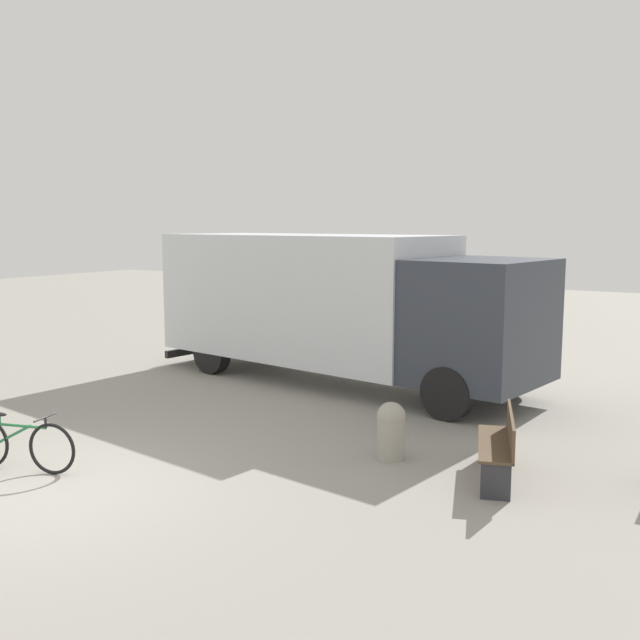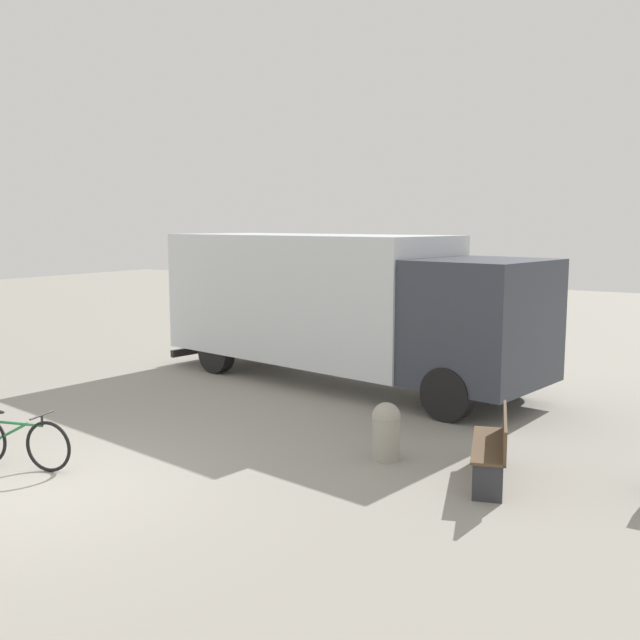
{
  "view_description": "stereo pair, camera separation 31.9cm",
  "coord_description": "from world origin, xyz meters",
  "px_view_note": "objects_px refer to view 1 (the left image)",
  "views": [
    {
      "loc": [
        6.98,
        -5.11,
        3.14
      ],
      "look_at": [
        0.88,
        4.85,
        1.56
      ],
      "focal_mm": 40.0,
      "sensor_mm": 36.0,
      "label": 1
    },
    {
      "loc": [
        7.25,
        -4.94,
        3.14
      ],
      "look_at": [
        0.88,
        4.85,
        1.56
      ],
      "focal_mm": 40.0,
      "sensor_mm": 36.0,
      "label": 2
    }
  ],
  "objects_px": {
    "delivery_truck": "(336,301)",
    "bollard_near_bench": "(391,429)",
    "bicycle_middle": "(18,444)",
    "park_bench": "(501,443)"
  },
  "relations": [
    {
      "from": "delivery_truck",
      "to": "bollard_near_bench",
      "type": "bearing_deg",
      "value": -42.6
    },
    {
      "from": "bicycle_middle",
      "to": "bollard_near_bench",
      "type": "bearing_deg",
      "value": 20.68
    },
    {
      "from": "delivery_truck",
      "to": "park_bench",
      "type": "distance_m",
      "value": 5.96
    },
    {
      "from": "park_bench",
      "to": "bollard_near_bench",
      "type": "xyz_separation_m",
      "value": [
        -1.48,
        -0.02,
        -0.04
      ]
    },
    {
      "from": "delivery_truck",
      "to": "bicycle_middle",
      "type": "height_order",
      "value": "delivery_truck"
    },
    {
      "from": "delivery_truck",
      "to": "bollard_near_bench",
      "type": "distance_m",
      "value": 4.96
    },
    {
      "from": "delivery_truck",
      "to": "bicycle_middle",
      "type": "distance_m",
      "value": 6.8
    },
    {
      "from": "park_bench",
      "to": "bicycle_middle",
      "type": "relative_size",
      "value": 0.99
    },
    {
      "from": "bollard_near_bench",
      "to": "park_bench",
      "type": "bearing_deg",
      "value": 0.87
    },
    {
      "from": "bicycle_middle",
      "to": "bollard_near_bench",
      "type": "xyz_separation_m",
      "value": [
        3.84,
        2.9,
        0.06
      ]
    }
  ]
}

